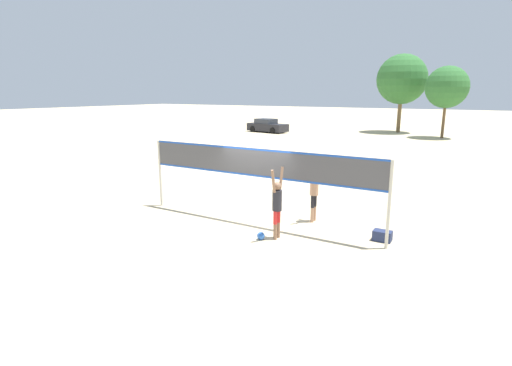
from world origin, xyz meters
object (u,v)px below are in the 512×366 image
object	(u,v)px
gear_bag	(382,236)
parked_car_near	(267,126)
volleyball_net	(256,167)
tree_right_cluster	(402,79)
volleyball	(261,236)
tree_left_cluster	(447,87)
player_blocker	(314,187)
player_spiker	(277,202)

from	to	relation	value
gear_bag	parked_car_near	xyz separation A→B (m)	(-18.83, 26.64, 0.50)
volleyball_net	tree_right_cluster	distance (m)	34.55
volleyball	parked_car_near	size ratio (longest dim) A/B	0.05
volleyball	gear_bag	distance (m)	3.55
tree_right_cluster	tree_left_cluster	bearing A→B (deg)	-36.71
tree_left_cluster	player_blocker	bearing A→B (deg)	-91.24
player_blocker	tree_left_cluster	xyz separation A→B (m)	(0.64, 29.53, 3.50)
player_spiker	player_blocker	bearing A→B (deg)	-8.28
volleyball	tree_right_cluster	size ratio (longest dim) A/B	0.03
volleyball_net	parked_car_near	size ratio (longest dim) A/B	1.79
tree_left_cluster	tree_right_cluster	size ratio (longest dim) A/B	0.81
tree_left_cluster	volleyball	bearing A→B (deg)	-92.32
volleyball	parked_car_near	bearing A→B (deg)	119.00
player_blocker	tree_left_cluster	world-z (taller)	tree_left_cluster
gear_bag	tree_right_cluster	world-z (taller)	tree_right_cluster
volleyball_net	tree_right_cluster	world-z (taller)	tree_right_cluster
player_blocker	parked_car_near	bearing A→B (deg)	-147.78
tree_left_cluster	gear_bag	bearing A→B (deg)	-86.57
volleyball_net	tree_right_cluster	size ratio (longest dim) A/B	1.04
player_spiker	parked_car_near	world-z (taller)	player_spiker
player_spiker	player_blocker	size ratio (longest dim) A/B	0.95
volleyball_net	parked_car_near	distance (m)	31.00
player_spiker	volleyball	bearing A→B (deg)	132.93
player_blocker	gear_bag	xyz separation A→B (m)	(2.45, -0.64, -1.03)
volleyball_net	player_spiker	world-z (taller)	volleyball_net
volleyball_net	tree_left_cluster	world-z (taller)	tree_left_cluster
player_spiker	player_blocker	xyz separation A→B (m)	(0.30, 2.05, 0.07)
player_spiker	tree_left_cluster	size ratio (longest dim) A/B	0.32
tree_left_cluster	tree_right_cluster	distance (m)	6.00
player_spiker	parked_car_near	distance (m)	32.35
volleyball_net	parked_car_near	bearing A→B (deg)	118.64
player_spiker	gear_bag	bearing A→B (deg)	-62.76
player_spiker	volleyball_net	bearing A→B (deg)	54.88
player_blocker	gear_bag	bearing A→B (deg)	75.32
gear_bag	tree_left_cluster	xyz separation A→B (m)	(-1.81, 30.17, 4.54)
player_blocker	tree_right_cluster	bearing A→B (deg)	-172.90
volleyball_net	volleyball	world-z (taller)	volleyball_net
player_spiker	player_blocker	distance (m)	2.08
gear_bag	tree_left_cluster	bearing A→B (deg)	93.43
parked_car_near	player_spiker	bearing A→B (deg)	-49.89
player_blocker	tree_right_cluster	xyz separation A→B (m)	(-4.12, 33.08, 4.37)
player_spiker	tree_left_cluster	bearing A→B (deg)	-1.70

